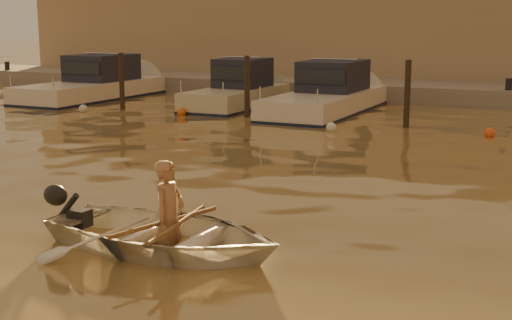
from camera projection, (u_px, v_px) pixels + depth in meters
The scene contains 18 objects.
ground_plane at pixel (157, 275), 9.00m from camera, with size 160.00×160.00×0.00m, color olive.
dinghy at pixel (164, 233), 9.91m from camera, with size 2.52×3.53×0.73m, color silver.
person at pixel (169, 217), 9.82m from camera, with size 0.58×0.38×1.59m, color #A37551.
outboard_motor at pixel (79, 218), 10.56m from camera, with size 0.90×0.40×0.70m, color black, non-canonical shape.
oar_port at pixel (179, 223), 9.77m from camera, with size 0.06×0.06×2.10m, color brown.
oar_starboard at pixel (166, 222), 9.85m from camera, with size 0.06×0.06×2.10m, color brown.
moored_boat_0 at pixel (92, 83), 28.78m from camera, with size 2.51×7.90×1.75m, color silver, non-canonical shape.
moored_boat_1 at pixel (236, 90), 26.01m from camera, with size 2.02×6.09×1.75m, color beige, non-canonical shape.
moored_boat_2 at pixel (326, 94), 24.55m from camera, with size 2.35×7.86×1.75m, color silver, non-canonical shape.
piling_0 at pixel (122, 84), 25.48m from camera, with size 0.18×0.18×2.20m, color #2D2319.
piling_1 at pixel (247, 90), 23.37m from camera, with size 0.18×0.18×2.20m, color #2D2319.
piling_2 at pixel (407, 97), 21.14m from camera, with size 0.18×0.18×2.20m, color #2D2319.
fender_a at pixel (83, 109), 24.84m from camera, with size 0.30×0.30×0.30m, color silver.
fender_b at pixel (182, 112), 23.94m from camera, with size 0.30×0.30×0.30m, color #D55E19.
fender_c at pixel (331, 127), 20.58m from camera, with size 0.30×0.30×0.30m, color silver.
fender_d at pixel (490, 133), 19.55m from camera, with size 0.30×0.30×0.30m, color #E5561B.
quay at pixel (458, 97), 28.02m from camera, with size 52.00×4.00×1.00m, color gray.
waterfront_building at pixel (483, 36), 32.46m from camera, with size 46.00×7.00×4.80m, color #9E8466.
Camera 1 is at (4.80, -7.19, 3.17)m, focal length 50.00 mm.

